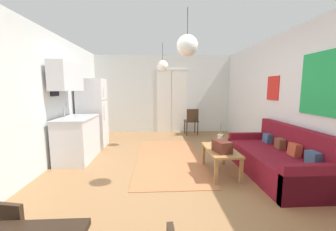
{
  "coord_description": "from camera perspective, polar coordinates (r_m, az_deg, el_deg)",
  "views": [
    {
      "loc": [
        -0.22,
        -3.45,
        1.51
      ],
      "look_at": [
        0.05,
        1.48,
        0.86
      ],
      "focal_mm": 21.87,
      "sensor_mm": 36.0,
      "label": 1
    }
  ],
  "objects": [
    {
      "name": "ground_plane",
      "position": [
        3.79,
        0.45,
        -16.78
      ],
      "size": [
        5.17,
        7.8,
        0.1
      ],
      "primitive_type": "cube",
      "color": "#996D44"
    },
    {
      "name": "wall_back",
      "position": [
        7.1,
        -1.28,
        5.87
      ],
      "size": [
        4.77,
        0.13,
        2.62
      ],
      "color": "silver",
      "rests_on": "ground_plane"
    },
    {
      "name": "wall_right",
      "position": [
        4.29,
        33.43,
        3.66
      ],
      "size": [
        0.12,
        7.4,
        2.62
      ],
      "color": "silver",
      "rests_on": "ground_plane"
    },
    {
      "name": "wall_left",
      "position": [
        4.05,
        -34.69,
        3.37
      ],
      "size": [
        0.12,
        7.4,
        2.62
      ],
      "color": "silver",
      "rests_on": "ground_plane"
    },
    {
      "name": "area_rug",
      "position": [
        4.51,
        0.4,
        -11.95
      ],
      "size": [
        1.39,
        2.83,
        0.01
      ],
      "primitive_type": "cube",
      "color": "#B26B42",
      "rests_on": "ground_plane"
    },
    {
      "name": "couch",
      "position": [
        4.13,
        28.21,
        -10.86
      ],
      "size": [
        0.89,
        1.98,
        0.86
      ],
      "color": "maroon",
      "rests_on": "ground_plane"
    },
    {
      "name": "coffee_table",
      "position": [
        3.81,
        14.46,
        -9.91
      ],
      "size": [
        0.49,
        0.94,
        0.45
      ],
      "color": "#A87542",
      "rests_on": "ground_plane"
    },
    {
      "name": "bamboo_vase",
      "position": [
        4.05,
        14.39,
        -6.5
      ],
      "size": [
        0.11,
        0.11,
        0.41
      ],
      "color": "beige",
      "rests_on": "coffee_table"
    },
    {
      "name": "handbag",
      "position": [
        3.6,
        14.81,
        -8.27
      ],
      "size": [
        0.29,
        0.36,
        0.32
      ],
      "color": "#512319",
      "rests_on": "coffee_table"
    },
    {
      "name": "refrigerator",
      "position": [
        5.68,
        -20.29,
        0.69
      ],
      "size": [
        0.68,
        0.6,
        1.75
      ],
      "color": "white",
      "rests_on": "ground_plane"
    },
    {
      "name": "kitchen_counter",
      "position": [
        4.73,
        -24.4,
        -2.36
      ],
      "size": [
        0.65,
        1.13,
        2.04
      ],
      "color": "silver",
      "rests_on": "ground_plane"
    },
    {
      "name": "accent_chair",
      "position": [
        6.69,
        6.61,
        -1.23
      ],
      "size": [
        0.45,
        0.43,
        0.86
      ],
      "rotation": [
        0.0,
        0.0,
        3.23
      ],
      "color": "#382619",
      "rests_on": "ground_plane"
    },
    {
      "name": "pendant_lamp_near",
      "position": [
        3.05,
        5.4,
        18.84
      ],
      "size": [
        0.3,
        0.3,
        0.66
      ],
      "color": "black"
    },
    {
      "name": "pendant_lamp_far",
      "position": [
        5.23,
        -1.5,
        13.7
      ],
      "size": [
        0.27,
        0.27,
        0.69
      ],
      "color": "black"
    }
  ]
}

